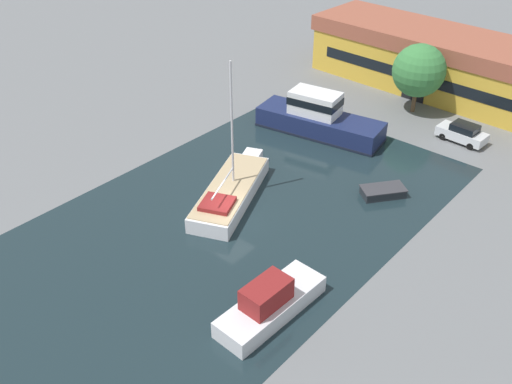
{
  "coord_description": "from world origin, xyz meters",
  "views": [
    {
      "loc": [
        22.19,
        -22.87,
        23.44
      ],
      "look_at": [
        0.0,
        2.72,
        1.0
      ],
      "focal_mm": 40.0,
      "sensor_mm": 36.0,
      "label": 1
    }
  ],
  "objects_px": {
    "motor_cruiser": "(318,119)",
    "cabin_boat": "(270,303)",
    "quay_tree_near_building": "(419,71)",
    "warehouse_building": "(437,61)",
    "parked_car": "(462,133)",
    "small_dinghy": "(383,192)",
    "sailboat_moored": "(231,191)"
  },
  "relations": [
    {
      "from": "motor_cruiser",
      "to": "cabin_boat",
      "type": "bearing_deg",
      "value": -160.68
    },
    {
      "from": "cabin_boat",
      "to": "quay_tree_near_building",
      "type": "bearing_deg",
      "value": 104.82
    },
    {
      "from": "quay_tree_near_building",
      "to": "warehouse_building",
      "type": "bearing_deg",
      "value": 100.06
    },
    {
      "from": "parked_car",
      "to": "small_dinghy",
      "type": "height_order",
      "value": "parked_car"
    },
    {
      "from": "quay_tree_near_building",
      "to": "motor_cruiser",
      "type": "distance_m",
      "value": 10.7
    },
    {
      "from": "quay_tree_near_building",
      "to": "small_dinghy",
      "type": "relative_size",
      "value": 1.83
    },
    {
      "from": "parked_car",
      "to": "cabin_boat",
      "type": "height_order",
      "value": "cabin_boat"
    },
    {
      "from": "small_dinghy",
      "to": "cabin_boat",
      "type": "relative_size",
      "value": 0.5
    },
    {
      "from": "warehouse_building",
      "to": "motor_cruiser",
      "type": "xyz_separation_m",
      "value": [
        -3.14,
        -15.66,
        -1.58
      ]
    },
    {
      "from": "quay_tree_near_building",
      "to": "small_dinghy",
      "type": "height_order",
      "value": "quay_tree_near_building"
    },
    {
      "from": "parked_car",
      "to": "warehouse_building",
      "type": "bearing_deg",
      "value": 41.73
    },
    {
      "from": "sailboat_moored",
      "to": "quay_tree_near_building",
      "type": "bearing_deg",
      "value": 58.9
    },
    {
      "from": "quay_tree_near_building",
      "to": "cabin_boat",
      "type": "xyz_separation_m",
      "value": [
        6.65,
        -29.11,
        -3.19
      ]
    },
    {
      "from": "warehouse_building",
      "to": "cabin_boat",
      "type": "bearing_deg",
      "value": -75.38
    },
    {
      "from": "parked_car",
      "to": "motor_cruiser",
      "type": "distance_m",
      "value": 12.3
    },
    {
      "from": "parked_car",
      "to": "motor_cruiser",
      "type": "relative_size",
      "value": 0.36
    },
    {
      "from": "small_dinghy",
      "to": "sailboat_moored",
      "type": "bearing_deg",
      "value": -100.16
    },
    {
      "from": "warehouse_building",
      "to": "cabin_boat",
      "type": "height_order",
      "value": "warehouse_building"
    },
    {
      "from": "cabin_boat",
      "to": "parked_car",
      "type": "bearing_deg",
      "value": 93.3
    },
    {
      "from": "small_dinghy",
      "to": "cabin_boat",
      "type": "bearing_deg",
      "value": -47.5
    },
    {
      "from": "sailboat_moored",
      "to": "cabin_boat",
      "type": "height_order",
      "value": "sailboat_moored"
    },
    {
      "from": "sailboat_moored",
      "to": "cabin_boat",
      "type": "distance_m",
      "value": 11.92
    },
    {
      "from": "parked_car",
      "to": "small_dinghy",
      "type": "relative_size",
      "value": 1.19
    },
    {
      "from": "warehouse_building",
      "to": "small_dinghy",
      "type": "distance_m",
      "value": 21.78
    },
    {
      "from": "sailboat_moored",
      "to": "small_dinghy",
      "type": "bearing_deg",
      "value": 19.22
    },
    {
      "from": "warehouse_building",
      "to": "small_dinghy",
      "type": "xyz_separation_m",
      "value": [
        6.37,
        -20.67,
        -2.59
      ]
    },
    {
      "from": "quay_tree_near_building",
      "to": "small_dinghy",
      "type": "xyz_separation_m",
      "value": [
        5.26,
        -14.45,
        -3.7
      ]
    },
    {
      "from": "parked_car",
      "to": "quay_tree_near_building",
      "type": "bearing_deg",
      "value": 68.96
    },
    {
      "from": "sailboat_moored",
      "to": "warehouse_building",
      "type": "bearing_deg",
      "value": 62.78
    },
    {
      "from": "quay_tree_near_building",
      "to": "parked_car",
      "type": "xyz_separation_m",
      "value": [
        6.03,
        -2.7,
        -3.23
      ]
    },
    {
      "from": "parked_car",
      "to": "sailboat_moored",
      "type": "relative_size",
      "value": 0.39
    },
    {
      "from": "warehouse_building",
      "to": "sailboat_moored",
      "type": "relative_size",
      "value": 2.45
    }
  ]
}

